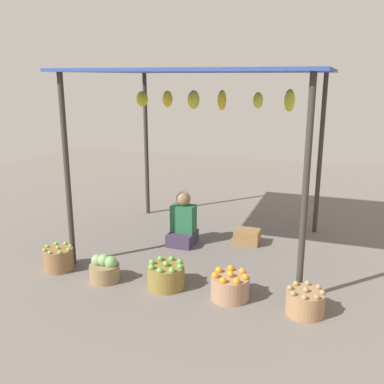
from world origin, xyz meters
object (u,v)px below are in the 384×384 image
Objects in this scene: basket_limes at (59,259)px; wooden_crate_near_vendor at (247,237)px; basket_green_apples at (166,276)px; basket_oranges at (230,286)px; basket_cabbages at (104,269)px; basket_potatoes at (305,302)px; vendor_person at (183,224)px.

wooden_crate_near_vendor is at bearing 39.00° from basket_limes.
basket_green_apples is 1.02× the size of basket_oranges.
basket_oranges is at bearing 3.03° from basket_cabbages.
basket_potatoes is (2.34, 0.03, -0.01)m from basket_cabbages.
vendor_person is 2.36m from basket_potatoes.
basket_limes is at bearing -179.92° from basket_oranges.
basket_oranges is at bearing -0.77° from basket_green_apples.
basket_potatoes is 1.10× the size of wooden_crate_near_vendor.
basket_limes is at bearing -141.00° from wooden_crate_near_vendor.
vendor_person is 1.52m from basket_cabbages.
basket_limes is 3.05m from basket_potatoes.
basket_cabbages is 0.85× the size of basket_oranges.
basket_oranges reaches higher than wooden_crate_near_vendor.
basket_oranges is (0.77, -0.01, 0.00)m from basket_green_apples.
wooden_crate_near_vendor is (-0.18, 1.67, -0.03)m from basket_oranges.
basket_green_apples is at bearing 0.52° from basket_limes.
basket_potatoes is at bearing -60.07° from wooden_crate_near_vendor.
basket_cabbages is 0.83× the size of basket_green_apples.
vendor_person reaches higher than basket_oranges.
basket_potatoes is (0.81, -0.06, -0.01)m from basket_oranges.
basket_limes is at bearing 173.75° from basket_cabbages.
basket_limes is 2.24m from basket_oranges.
basket_limes is 0.87× the size of basket_oranges.
basket_cabbages reaches higher than wooden_crate_near_vendor.
basket_potatoes is at bearing -2.39° from basket_green_apples.
vendor_person reaches higher than basket_limes.
basket_limes is at bearing -130.72° from vendor_person.
basket_oranges reaches higher than basket_limes.
basket_green_apples reaches higher than basket_limes.
vendor_person is 2.10× the size of basket_limes.
basket_green_apples is (0.30, -1.35, -0.16)m from vendor_person.
basket_green_apples is at bearing -109.64° from wooden_crate_near_vendor.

